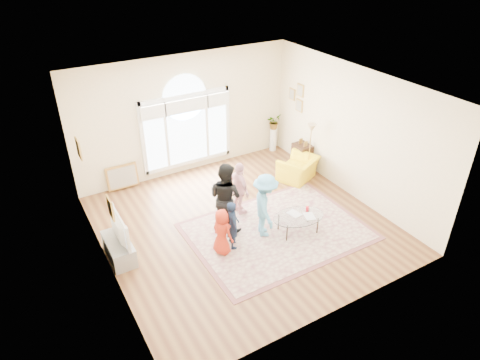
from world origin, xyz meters
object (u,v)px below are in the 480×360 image
area_rug (277,231)px  coffee_table (298,217)px  tv_console (119,249)px  armchair (298,169)px  television (116,229)px

area_rug → coffee_table: bearing=-30.8°
tv_console → armchair: (5.05, 0.74, 0.10)m
television → area_rug: bearing=-15.5°
television → coffee_table: (3.64, -1.13, -0.32)m
tv_console → television: size_ratio=0.96×
area_rug → coffee_table: size_ratio=2.84×
television → armchair: 5.11m
area_rug → armchair: armchair is taller
tv_console → armchair: armchair is taller
television → coffee_table: bearing=-17.3°
area_rug → armchair: 2.44m
coffee_table → television: bearing=172.1°
coffee_table → armchair: (1.40, 1.88, -0.09)m
tv_console → armchair: 5.10m
tv_console → television: bearing=0.0°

